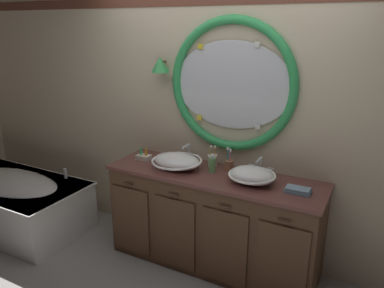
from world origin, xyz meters
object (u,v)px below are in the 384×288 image
object	(u,v)px
folded_hand_towel	(298,190)
toiletry_basket	(144,157)
bathtub	(13,199)
sink_basin_left	(177,161)
toothbrush_holder_left	(212,160)
soap_dispenser	(212,164)
toothbrush_holder_right	(229,164)
sink_basin_right	(252,175)

from	to	relation	value
folded_hand_towel	toiletry_basket	bearing A→B (deg)	177.86
bathtub	sink_basin_left	xyz separation A→B (m)	(1.87, 0.36, 0.64)
bathtub	toothbrush_holder_left	size ratio (longest dim) A/B	8.35
soap_dispenser	toothbrush_holder_right	bearing A→B (deg)	42.90
sink_basin_right	toothbrush_holder_right	xyz separation A→B (m)	(-0.27, 0.17, -0.01)
bathtub	toothbrush_holder_left	world-z (taller)	toothbrush_holder_left
toothbrush_holder_right	toiletry_basket	distance (m)	0.84
sink_basin_right	folded_hand_towel	distance (m)	0.38
bathtub	soap_dispenser	bearing A→B (deg)	11.16
folded_hand_towel	toiletry_basket	distance (m)	1.48
bathtub	toothbrush_holder_left	xyz separation A→B (m)	(2.13, 0.57, 0.63)
toothbrush_holder_right	sink_basin_left	bearing A→B (deg)	-158.18
folded_hand_towel	sink_basin_left	bearing A→B (deg)	179.68
toothbrush_holder_left	sink_basin_left	bearing A→B (deg)	-142.09
toothbrush_holder_right	toothbrush_holder_left	bearing A→B (deg)	170.93
toothbrush_holder_left	toothbrush_holder_right	distance (m)	0.18
sink_basin_left	toiletry_basket	distance (m)	0.40
toothbrush_holder_left	toiletry_basket	distance (m)	0.67
sink_basin_right	folded_hand_towel	bearing A→B (deg)	-0.93
sink_basin_left	sink_basin_right	bearing A→B (deg)	0.00
toothbrush_holder_right	soap_dispenser	xyz separation A→B (m)	(-0.11, -0.11, 0.02)
sink_basin_right	folded_hand_towel	xyz separation A→B (m)	(0.38, -0.01, -0.05)
toothbrush_holder_right	folded_hand_towel	size ratio (longest dim) A/B	1.08
sink_basin_left	toothbrush_holder_left	bearing A→B (deg)	37.91
sink_basin_left	folded_hand_towel	xyz separation A→B (m)	(1.08, -0.01, -0.05)
sink_basin_left	toiletry_basket	xyz separation A→B (m)	(-0.40, 0.05, -0.04)
sink_basin_right	toothbrush_holder_left	size ratio (longest dim) A/B	1.97
bathtub	folded_hand_towel	world-z (taller)	folded_hand_towel
folded_hand_towel	toiletry_basket	xyz separation A→B (m)	(-1.48, 0.06, 0.01)
toothbrush_holder_left	folded_hand_towel	bearing A→B (deg)	-14.13
folded_hand_towel	bathtub	bearing A→B (deg)	-173.08
bathtub	soap_dispenser	xyz separation A→B (m)	(2.19, 0.43, 0.65)
soap_dispenser	folded_hand_towel	xyz separation A→B (m)	(0.76, -0.07, -0.05)
bathtub	toothbrush_holder_right	xyz separation A→B (m)	(2.30, 0.54, 0.63)
sink_basin_right	toothbrush_holder_right	bearing A→B (deg)	147.63
sink_basin_left	soap_dispenser	distance (m)	0.33
sink_basin_left	folded_hand_towel	distance (m)	1.08
sink_basin_right	folded_hand_towel	size ratio (longest dim) A/B	1.96
toothbrush_holder_right	toiletry_basket	xyz separation A→B (m)	(-0.83, -0.12, -0.03)
folded_hand_towel	sink_basin_right	bearing A→B (deg)	179.07
toothbrush_holder_left	soap_dispenser	distance (m)	0.15
toothbrush_holder_right	sink_basin_right	bearing A→B (deg)	-32.37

